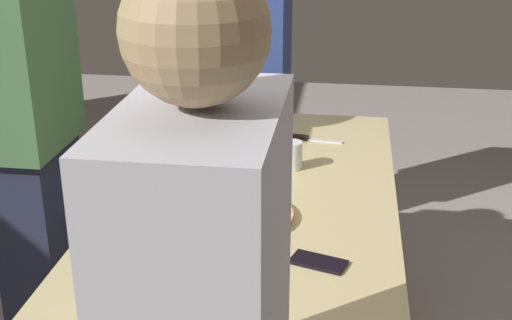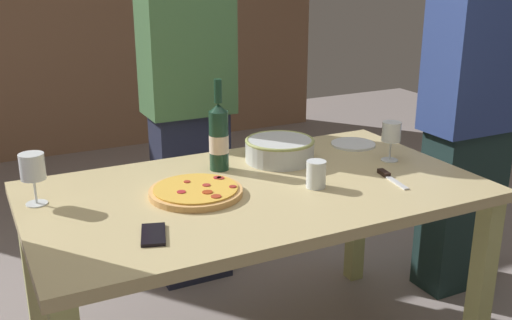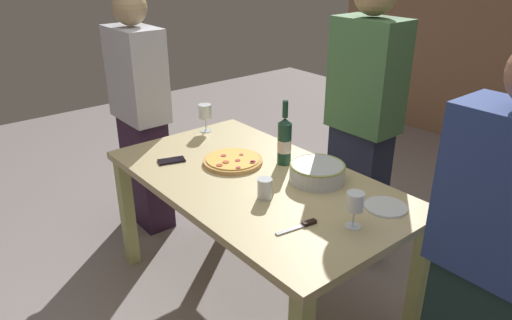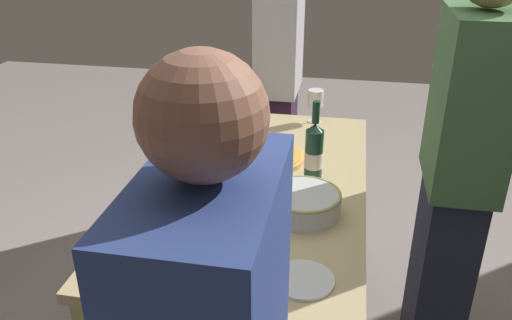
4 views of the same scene
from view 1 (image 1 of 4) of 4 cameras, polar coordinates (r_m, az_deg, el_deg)
name	(u,v)px [view 1 (image 1 of 4)]	position (r m, az deg, el deg)	size (l,w,h in m)	color
dining_table	(256,214)	(2.30, 0.00, -4.47)	(1.60, 0.90, 0.75)	tan
pizza	(239,214)	(2.06, -1.40, -4.48)	(0.32, 0.32, 0.03)	#E3A861
serving_bowl	(204,148)	(2.47, -4.32, 1.02)	(0.28, 0.28, 0.09)	silver
wine_bottle	(182,152)	(2.21, -6.08, 0.68)	(0.08, 0.08, 0.35)	#183B29
wine_glass_near_pizza	(133,263)	(1.61, -10.07, -8.31)	(0.08, 0.08, 0.18)	white
wine_glass_by_bottle	(272,100)	(2.79, 1.30, 4.97)	(0.08, 0.08, 0.16)	white
cup_amber	(292,155)	(2.40, 2.99, 0.40)	(0.07, 0.07, 0.10)	white
side_plate	(214,124)	(2.85, -3.50, 2.99)	(0.19, 0.19, 0.01)	white
cell_phone	(319,262)	(1.84, 5.15, -8.34)	(0.07, 0.14, 0.01)	black
pizza_knife	(310,139)	(2.69, 4.47, 1.75)	(0.05, 0.20, 0.02)	silver
person_host	(30,137)	(2.47, -18.02, 1.83)	(0.40, 0.24, 1.71)	#21253C
person_guest_left	(262,79)	(3.34, 0.49, 6.69)	(0.44, 0.24, 1.59)	#1C3231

